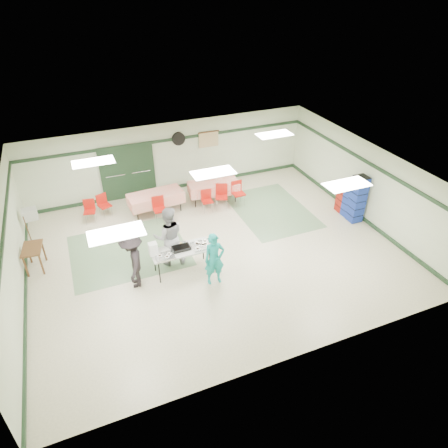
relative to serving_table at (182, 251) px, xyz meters
name	(u,v)px	position (x,y,z in m)	size (l,w,h in m)	color
floor	(214,250)	(1.21, 0.57, -0.71)	(11.00, 11.00, 0.00)	beige
ceiling	(213,172)	(1.21, 0.57, 1.99)	(11.00, 11.00, 0.00)	white
wall_back	(172,157)	(1.21, 5.07, 0.64)	(11.00, 11.00, 0.00)	beige
wall_front	(291,318)	(1.21, -3.93, 0.64)	(11.00, 11.00, 0.00)	beige
wall_left	(10,257)	(-4.29, 0.57, 0.64)	(9.00, 9.00, 0.00)	beige
wall_right	(365,181)	(6.71, 0.57, 0.64)	(9.00, 9.00, 0.00)	beige
trim_back	(171,140)	(1.21, 5.04, 1.34)	(11.00, 0.06, 0.10)	#1C331E
baseboard_back	(174,187)	(1.21, 5.04, -0.65)	(11.00, 0.06, 0.12)	#1C331E
trim_left	(3,233)	(-4.26, 0.57, 1.34)	(9.00, 0.06, 0.10)	#1C331E
baseboard_left	(26,294)	(-4.26, 0.57, -0.65)	(9.00, 0.06, 0.12)	#1C331E
trim_right	(368,163)	(6.68, 0.57, 1.34)	(9.00, 0.06, 0.10)	#1C331E
baseboard_right	(357,214)	(6.68, 0.57, -0.65)	(9.00, 0.06, 0.12)	#1C331E
green_patch_a	(129,250)	(-1.29, 1.57, -0.71)	(3.50, 3.00, 0.01)	gray
green_patch_b	(271,210)	(4.01, 2.07, -0.71)	(2.50, 3.50, 0.01)	gray
double_door_left	(115,174)	(-0.99, 5.01, 0.34)	(0.90, 0.06, 2.10)	gray
double_door_right	(141,170)	(-0.04, 5.01, 0.34)	(0.90, 0.06, 2.10)	gray
door_frame	(128,172)	(-0.52, 4.99, 0.34)	(2.00, 0.03, 2.15)	#1C331E
wall_fan	(179,139)	(1.51, 5.01, 1.34)	(0.50, 0.50, 0.10)	black
scroll_banner	(209,139)	(2.71, 5.01, 1.14)	(0.80, 0.02, 0.60)	tan
serving_table	(182,251)	(0.00, 0.00, 0.00)	(1.73, 0.71, 0.76)	beige
sheet_tray_right	(203,245)	(0.63, -0.06, 0.06)	(0.63, 0.48, 0.02)	silver
sheet_tray_mid	(179,247)	(-0.04, 0.12, 0.06)	(0.53, 0.40, 0.02)	silver
sheet_tray_left	(165,257)	(-0.53, -0.17, 0.06)	(0.53, 0.40, 0.02)	silver
baking_pan	(181,248)	(0.00, 0.02, 0.09)	(0.51, 0.32, 0.08)	black
foam_box_stack	(153,249)	(-0.78, 0.07, 0.24)	(0.23, 0.22, 0.38)	white
volunteer_teal	(214,259)	(0.69, -0.81, 0.08)	(0.58, 0.38, 1.58)	teal
volunteer_grey	(169,236)	(-0.21, 0.52, 0.22)	(0.91, 0.71, 1.87)	gray
volunteer_dark	(133,261)	(-1.39, -0.09, 0.12)	(1.07, 0.62, 1.66)	black
dining_table_a	(214,187)	(2.33, 3.53, -0.14)	(1.93, 1.05, 0.77)	red
dining_table_b	(156,198)	(0.13, 3.53, -0.14)	(1.98, 1.00, 0.77)	red
chair_a	(222,194)	(2.42, 2.96, -0.15)	(0.56, 0.56, 0.92)	#B6120E
chair_b	(207,198)	(1.84, 2.95, -0.22)	(0.41, 0.41, 0.81)	#B6120E
chair_c	(237,190)	(3.06, 2.97, -0.15)	(0.44, 0.44, 0.91)	#B6120E
chair_d	(159,206)	(0.09, 2.96, -0.16)	(0.42, 0.42, 0.90)	#B6120E
chair_loose_a	(103,203)	(-1.65, 4.00, -0.21)	(0.50, 0.50, 0.83)	#B6120E
chair_loose_b	(89,208)	(-2.14, 3.80, -0.21)	(0.45, 0.45, 0.82)	#B6120E
crate_stack_blue_a	(358,199)	(6.36, 0.36, 0.13)	(0.43, 0.43, 1.69)	navy
crate_stack_red	(343,199)	(6.36, 1.05, -0.21)	(0.39, 0.39, 1.01)	maroon
crate_stack_blue_b	(350,200)	(6.36, 0.69, -0.08)	(0.39, 0.39, 1.27)	navy
printer_table	(33,251)	(-3.94, 1.72, -0.08)	(0.62, 0.87, 0.74)	brown
office_printer	(30,214)	(-3.94, 3.40, 0.21)	(0.44, 0.38, 0.35)	#B4B5B0
broom	(29,234)	(-4.02, 2.60, -0.02)	(0.03, 0.03, 1.34)	brown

